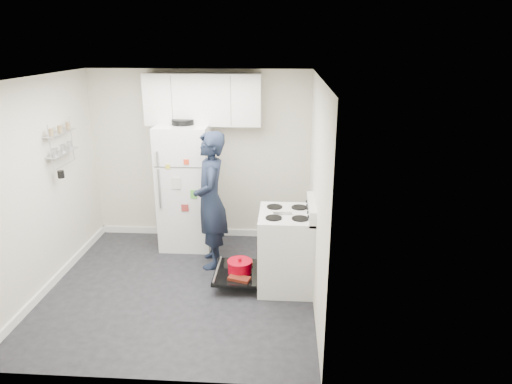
# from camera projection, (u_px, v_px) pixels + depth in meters

# --- Properties ---
(room) EXTENTS (3.21, 3.21, 2.51)m
(room) POSITION_uv_depth(u_px,v_px,m) (174.00, 193.00, 5.24)
(room) COLOR black
(room) RESTS_ON ground
(electric_range) EXTENTS (0.66, 0.76, 1.10)m
(electric_range) POSITION_uv_depth(u_px,v_px,m) (285.00, 250.00, 5.51)
(electric_range) COLOR silver
(electric_range) RESTS_ON ground
(open_oven_door) EXTENTS (0.55, 0.70, 0.23)m
(open_oven_door) POSITION_uv_depth(u_px,v_px,m) (238.00, 269.00, 5.62)
(open_oven_door) COLOR black
(open_oven_door) RESTS_ON ground
(refrigerator) EXTENTS (0.72, 0.74, 1.85)m
(refrigerator) POSITION_uv_depth(u_px,v_px,m) (186.00, 186.00, 6.50)
(refrigerator) COLOR silver
(refrigerator) RESTS_ON ground
(upper_cabinets) EXTENTS (1.60, 0.33, 0.70)m
(upper_cabinets) POSITION_uv_depth(u_px,v_px,m) (203.00, 99.00, 6.27)
(upper_cabinets) COLOR silver
(upper_cabinets) RESTS_ON room
(wall_shelf_rack) EXTENTS (0.14, 0.60, 0.61)m
(wall_shelf_rack) POSITION_uv_depth(u_px,v_px,m) (61.00, 143.00, 5.61)
(wall_shelf_rack) COLOR #B2B2B7
(wall_shelf_rack) RESTS_ON room
(person) EXTENTS (0.53, 0.72, 1.81)m
(person) POSITION_uv_depth(u_px,v_px,m) (211.00, 201.00, 5.90)
(person) COLOR black
(person) RESTS_ON ground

